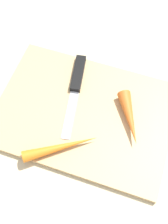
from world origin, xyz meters
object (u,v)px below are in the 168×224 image
(cutting_board, at_px, (84,113))
(knife, at_px, (77,78))
(carrot_short, at_px, (130,118))
(carrot_long, at_px, (61,147))

(cutting_board, height_order, knife, knife)
(cutting_board, bearing_deg, knife, -60.55)
(knife, relative_size, carrot_short, 1.76)
(knife, height_order, carrot_long, carrot_long)
(cutting_board, xyz_separation_m, knife, (0.04, -0.07, 0.01))
(cutting_board, bearing_deg, carrot_short, -173.72)
(cutting_board, xyz_separation_m, carrot_short, (-0.09, -0.01, 0.02))
(cutting_board, distance_m, carrot_short, 0.10)
(cutting_board, bearing_deg, carrot_long, 80.13)
(carrot_short, bearing_deg, carrot_long, -74.18)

